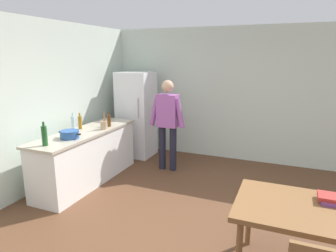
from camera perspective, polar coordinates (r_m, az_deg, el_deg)
ground_plane at (r=3.91m, az=2.52°, el=-19.49°), size 14.00×14.00×0.00m
wall_back at (r=6.25m, az=12.18°, el=5.93°), size 6.40×0.12×2.70m
wall_left at (r=5.02m, az=-25.55°, el=3.19°), size 0.12×5.60×2.70m
kitchen_counter at (r=5.26m, az=-15.29°, el=-5.67°), size 0.64×2.20×0.90m
refrigerator at (r=6.39m, az=-6.07°, el=2.22°), size 0.70×0.67×1.80m
person at (r=5.48m, az=-0.09°, el=1.28°), size 0.70×0.22×1.70m
dining_table at (r=3.16m, az=26.07°, el=-15.36°), size 1.40×0.90×0.75m
cooking_pot at (r=4.74m, az=-18.41°, el=-1.54°), size 0.40×0.28×0.12m
utensil_jar at (r=5.16m, az=-12.28°, el=0.22°), size 0.11×0.11×0.32m
bottle_beer_brown at (r=5.34m, az=-11.29°, el=1.02°), size 0.06×0.06×0.26m
bottle_wine_green at (r=4.45m, az=-22.71°, el=-1.70°), size 0.08×0.08×0.34m
bottle_oil_amber at (r=5.28m, az=-16.58°, el=0.69°), size 0.06×0.06×0.28m
bottle_water_clear at (r=5.21m, az=-17.78°, el=0.55°), size 0.07×0.07×0.30m
book_stack at (r=3.31m, az=29.32°, el=-12.30°), size 0.29×0.22×0.07m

